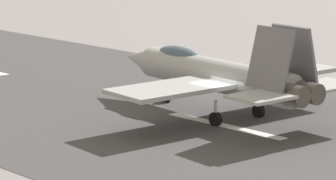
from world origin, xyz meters
TOP-DOWN VIEW (x-y plane):
  - ground_plane at (0.00, 0.00)m, footprint 400.00×400.00m
  - runway_strip at (-0.02, 0.00)m, footprint 240.00×26.00m
  - fighter_jet at (1.71, -1.41)m, footprint 16.20×14.71m

SIDE VIEW (x-z plane):
  - ground_plane at x=0.00m, z-range 0.00..0.00m
  - runway_strip at x=-0.02m, z-range 0.00..0.02m
  - fighter_jet at x=1.71m, z-range -0.40..5.19m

